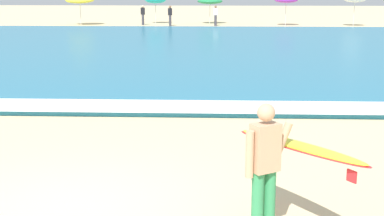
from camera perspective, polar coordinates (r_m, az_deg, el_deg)
name	(u,v)px	position (r m, az deg, el deg)	size (l,w,h in m)	color
ground_plane	(68,211)	(7.99, -12.91, -10.49)	(160.00, 160.00, 0.00)	beige
sea	(173,49)	(26.92, -1.99, 6.27)	(120.00, 28.00, 0.14)	teal
surf_foam	(133,106)	(13.75, -6.23, 0.23)	(120.00, 1.47, 0.01)	white
surfer_with_board	(280,156)	(6.87, 9.25, -5.05)	(1.56, 2.23, 1.73)	#338E56
beach_umbrella_0	(80,0)	(44.89, -11.71, 11.06)	(2.30, 2.33, 2.30)	beige
beach_umbrella_1	(155,0)	(45.78, -3.87, 11.28)	(1.75, 1.78, 2.27)	beige
beach_umbrella_2	(210,1)	(45.56, 1.90, 11.16)	(2.08, 2.08, 2.08)	beige
beach_umbrella_3	(286,0)	(43.88, 9.88, 11.13)	(1.82, 1.82, 2.23)	beige
beachgoer_near_row_left	(143,14)	(44.20, -5.20, 9.78)	(0.32, 0.20, 1.58)	#383842
beachgoer_near_row_mid	(170,15)	(43.02, -2.32, 9.74)	(0.32, 0.20, 1.58)	#383842
beachgoer_near_row_right	(216,15)	(43.19, 2.49, 9.75)	(0.32, 0.20, 1.58)	#383842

